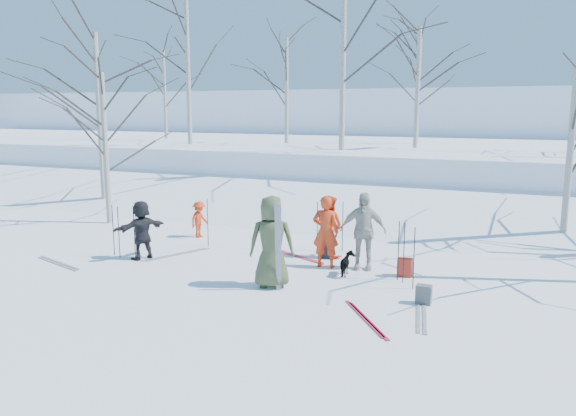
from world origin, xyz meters
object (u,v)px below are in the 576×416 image
at_px(skier_cream_east, 363,231).
at_px(dog, 347,264).
at_px(skier_grey_west, 142,230).
at_px(skier_olive_center, 272,242).
at_px(backpack_red, 405,267).
at_px(skier_redor_behind, 329,226).
at_px(backpack_grey, 424,295).
at_px(backpack_dark, 327,250).
at_px(skier_red_seated, 199,219).
at_px(skier_red_north, 326,232).

bearing_deg(skier_cream_east, dog, -117.86).
height_order(skier_grey_west, dog, skier_grey_west).
bearing_deg(skier_cream_east, skier_grey_west, 179.27).
height_order(skier_olive_center, backpack_red, skier_olive_center).
height_order(skier_redor_behind, backpack_grey, skier_redor_behind).
relative_size(skier_cream_east, backpack_dark, 4.64).
distance_m(skier_redor_behind, skier_red_seated, 4.31).
xyz_separation_m(skier_grey_west, backpack_red, (6.46, 1.20, -0.54)).
height_order(skier_red_seated, backpack_dark, skier_red_seated).
height_order(skier_red_north, skier_redor_behind, skier_red_north).
relative_size(skier_cream_east, backpack_red, 4.42).
distance_m(skier_grey_west, dog, 5.30).
xyz_separation_m(skier_red_seated, skier_cream_east, (5.39, -1.26, 0.39)).
bearing_deg(backpack_dark, backpack_red, -19.64).
bearing_deg(skier_red_seated, backpack_grey, -109.32).
xyz_separation_m(skier_redor_behind, backpack_dark, (0.02, -0.18, -0.60)).
height_order(skier_red_seated, backpack_red, skier_red_seated).
bearing_deg(skier_grey_west, skier_redor_behind, 140.11).
bearing_deg(skier_cream_east, skier_redor_behind, 130.98).
height_order(backpack_grey, backpack_dark, backpack_dark).
xyz_separation_m(skier_red_seated, backpack_grey, (7.20, -3.15, -0.35)).
xyz_separation_m(skier_red_north, dog, (0.70, -0.46, -0.61)).
height_order(skier_redor_behind, backpack_red, skier_redor_behind).
xyz_separation_m(skier_olive_center, skier_redor_behind, (0.27, 2.87, -0.19)).
relative_size(skier_olive_center, skier_redor_behind, 1.24).
relative_size(skier_redor_behind, skier_cream_east, 0.86).
xyz_separation_m(skier_redor_behind, skier_red_seated, (-4.27, 0.51, -0.26)).
height_order(skier_olive_center, backpack_grey, skier_olive_center).
bearing_deg(backpack_red, dog, -158.40).
bearing_deg(skier_olive_center, backpack_dark, -119.99).
distance_m(skier_red_seated, backpack_grey, 7.87).
relative_size(backpack_grey, backpack_dark, 0.95).
distance_m(skier_redor_behind, backpack_red, 2.46).
relative_size(skier_redor_behind, skier_red_seated, 1.48).
relative_size(skier_redor_behind, skier_grey_west, 1.06).
height_order(dog, backpack_red, dog).
relative_size(skier_red_north, skier_red_seated, 1.62).
distance_m(skier_redor_behind, skier_cream_east, 1.35).
height_order(skier_red_seated, skier_grey_west, skier_grey_west).
xyz_separation_m(skier_red_seated, dog, (5.24, -1.95, -0.27)).
height_order(dog, backpack_grey, dog).
bearing_deg(skier_redor_behind, backpack_dark, 116.00).
bearing_deg(skier_red_north, backpack_dark, -80.80).
bearing_deg(skier_cream_east, backpack_grey, -61.62).
bearing_deg(backpack_grey, skier_grey_west, 176.10).
bearing_deg(skier_red_seated, skier_redor_behind, -92.51).
bearing_deg(backpack_grey, skier_redor_behind, 137.98).
distance_m(skier_cream_east, skier_grey_west, 5.57).
bearing_deg(backpack_dark, dog, -53.05).
relative_size(dog, backpack_red, 1.53).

